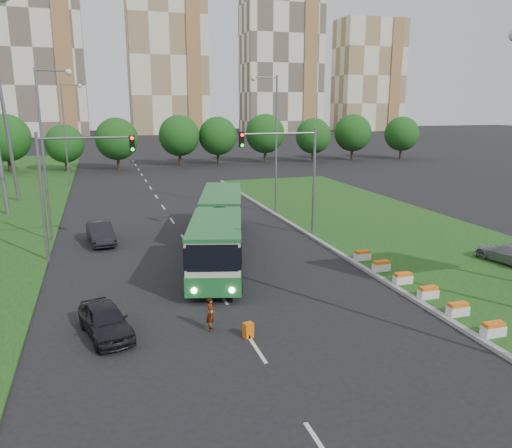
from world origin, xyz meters
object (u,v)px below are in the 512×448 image
object	(u,v)px
articulated_bus	(216,227)
car_median	(509,253)
car_left_near	(105,320)
traffic_mast_median	(294,165)
shopping_trolley	(248,330)
pedestrian	(211,314)
traffic_mast_left	(69,175)
car_left_far	(101,233)

from	to	relation	value
articulated_bus	car_median	size ratio (longest dim) A/B	4.29
articulated_bus	car_left_near	bearing A→B (deg)	-109.29
traffic_mast_median	shopping_trolley	world-z (taller)	traffic_mast_median
pedestrian	shopping_trolley	world-z (taller)	pedestrian
traffic_mast_median	traffic_mast_left	xyz separation A→B (m)	(-15.16, -1.00, 0.00)
traffic_mast_left	pedestrian	world-z (taller)	traffic_mast_left
articulated_bus	traffic_mast_left	bearing A→B (deg)	-173.76
articulated_bus	car_left_near	size ratio (longest dim) A/B	4.39
traffic_mast_left	car_median	world-z (taller)	traffic_mast_left
traffic_mast_left	car_median	bearing A→B (deg)	-19.93
articulated_bus	car_left_near	xyz separation A→B (m)	(-7.21, -10.37, -1.10)
car_left_near	pedestrian	distance (m)	4.44
pedestrian	articulated_bus	bearing A→B (deg)	1.90
traffic_mast_median	pedestrian	size ratio (longest dim) A/B	5.24
car_left_far	car_median	bearing A→B (deg)	-35.06
traffic_mast_left	car_left_near	size ratio (longest dim) A/B	1.97
traffic_mast_median	car_median	distance (m)	15.08
articulated_bus	car_left_far	size ratio (longest dim) A/B	3.99
car_left_far	pedestrian	size ratio (longest dim) A/B	2.92
pedestrian	car_left_near	bearing A→B (deg)	95.19
traffic_mast_left	car_left_near	world-z (taller)	traffic_mast_left
car_left_near	car_left_far	size ratio (longest dim) A/B	0.91
car_left_far	car_left_near	bearing A→B (deg)	-96.87
pedestrian	traffic_mast_left	bearing A→B (deg)	41.47
articulated_bus	shopping_trolley	size ratio (longest dim) A/B	27.50
car_left_near	shopping_trolley	distance (m)	6.07
car_left_near	articulated_bus	bearing A→B (deg)	41.27
traffic_mast_median	car_left_near	world-z (taller)	traffic_mast_median
traffic_mast_median	pedestrian	distance (m)	17.08
car_median	articulated_bus	bearing A→B (deg)	-35.70
car_median	traffic_mast_left	bearing A→B (deg)	-30.47
car_left_far	car_median	world-z (taller)	car_left_far
traffic_mast_median	articulated_bus	world-z (taller)	traffic_mast_median
traffic_mast_left	shopping_trolley	world-z (taller)	traffic_mast_left
car_left_near	pedestrian	bearing A→B (deg)	-24.90
car_left_near	car_median	xyz separation A→B (m)	(23.67, 2.64, 0.06)
traffic_mast_left	shopping_trolley	distance (m)	16.41
shopping_trolley	traffic_mast_median	bearing A→B (deg)	48.74
pedestrian	shopping_trolley	bearing A→B (deg)	-113.26
car_left_far	traffic_mast_left	bearing A→B (deg)	-121.67
traffic_mast_median	car_left_near	size ratio (longest dim) A/B	1.97
traffic_mast_left	articulated_bus	bearing A→B (deg)	-9.27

